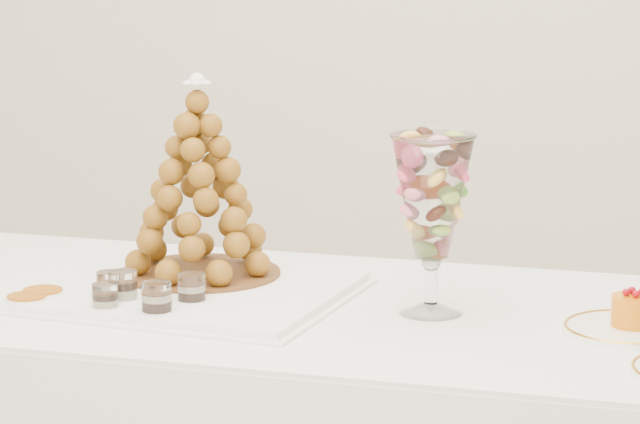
# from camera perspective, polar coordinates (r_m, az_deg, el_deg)

# --- Properties ---
(lace_tray) EXTENTS (0.69, 0.55, 0.02)m
(lace_tray) POSITION_cam_1_polar(r_m,az_deg,el_deg) (2.99, -5.47, -2.97)
(lace_tray) COLOR white
(lace_tray) RESTS_ON buffet_table
(macaron_vase) EXTENTS (0.15, 0.15, 0.34)m
(macaron_vase) POSITION_cam_1_polar(r_m,az_deg,el_deg) (2.81, 4.25, 0.51)
(macaron_vase) COLOR white
(macaron_vase) RESTS_ON buffet_table
(cake_plate) EXTENTS (0.24, 0.24, 0.01)m
(cake_plate) POSITION_cam_1_polar(r_m,az_deg,el_deg) (2.78, 11.51, -4.36)
(cake_plate) COLOR white
(cake_plate) RESTS_ON buffet_table
(verrine_a) EXTENTS (0.05, 0.05, 0.07)m
(verrine_a) POSITION_cam_1_polar(r_m,az_deg,el_deg) (2.94, -7.94, -2.86)
(verrine_a) COLOR white
(verrine_a) RESTS_ON buffet_table
(verrine_b) EXTENTS (0.07, 0.07, 0.07)m
(verrine_b) POSITION_cam_1_polar(r_m,az_deg,el_deg) (2.90, -7.43, -2.94)
(verrine_b) COLOR white
(verrine_b) RESTS_ON buffet_table
(verrine_c) EXTENTS (0.06, 0.06, 0.07)m
(verrine_c) POSITION_cam_1_polar(r_m,az_deg,el_deg) (2.87, -4.86, -3.03)
(verrine_c) COLOR white
(verrine_c) RESTS_ON buffet_table
(verrine_d) EXTENTS (0.05, 0.05, 0.06)m
(verrine_d) POSITION_cam_1_polar(r_m,az_deg,el_deg) (2.85, -8.09, -3.32)
(verrine_d) COLOR white
(verrine_d) RESTS_ON buffet_table
(verrine_e) EXTENTS (0.07, 0.07, 0.07)m
(verrine_e) POSITION_cam_1_polar(r_m,az_deg,el_deg) (2.80, -6.17, -3.40)
(verrine_e) COLOR white
(verrine_e) RESTS_ON buffet_table
(ramekin_back) EXTENTS (0.08, 0.08, 0.03)m
(ramekin_back) POSITION_cam_1_polar(r_m,az_deg,el_deg) (2.96, -10.39, -3.19)
(ramekin_back) COLOR white
(ramekin_back) RESTS_ON buffet_table
(ramekin_front) EXTENTS (0.08, 0.08, 0.03)m
(ramekin_front) POSITION_cam_1_polar(r_m,az_deg,el_deg) (2.92, -10.98, -3.41)
(ramekin_front) COLOR white
(ramekin_front) RESTS_ON buffet_table
(croquembouche) EXTENTS (0.33, 0.33, 0.41)m
(croquembouche) POSITION_cam_1_polar(r_m,az_deg,el_deg) (3.03, -4.60, 1.28)
(croquembouche) COLOR brown
(croquembouche) RESTS_ON lace_tray
(mousse_cake) EXTENTS (0.08, 0.08, 0.07)m
(mousse_cake) POSITION_cam_1_polar(r_m,az_deg,el_deg) (2.78, 11.71, -3.65)
(mousse_cake) COLOR orange
(mousse_cake) RESTS_ON cake_plate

